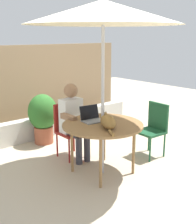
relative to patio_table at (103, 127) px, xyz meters
The scene contains 11 objects.
ground_plane 0.69m from the patio_table, ahead, with size 14.00×14.00×0.00m, color #BCAD93.
fence_back 2.56m from the patio_table, 90.00° to the left, with size 5.04×0.08×1.75m, color #937756.
planter_wall_low 1.99m from the patio_table, 90.00° to the left, with size 4.54×0.20×0.41m, color beige.
patio_table is the anchor object (origin of this frame).
patio_umbrella 1.53m from the patio_table, ahead, with size 2.05×2.05×2.37m.
chair_occupied 0.86m from the patio_table, 90.00° to the left, with size 0.40×0.40×0.87m.
chair_empty 1.09m from the patio_table, ahead, with size 0.42×0.42×0.87m.
person_seated 0.68m from the patio_table, 90.00° to the left, with size 0.48×0.48×1.21m.
laptop 0.26m from the patio_table, 95.51° to the left, with size 0.33×0.29×0.21m.
cat 0.22m from the patio_table, 110.19° to the right, with size 0.40×0.58×0.17m.
potted_plant_near_fence 1.63m from the patio_table, 90.25° to the left, with size 0.53×0.53×0.91m.
Camera 1 is at (-2.63, -2.94, 1.95)m, focal length 47.45 mm.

